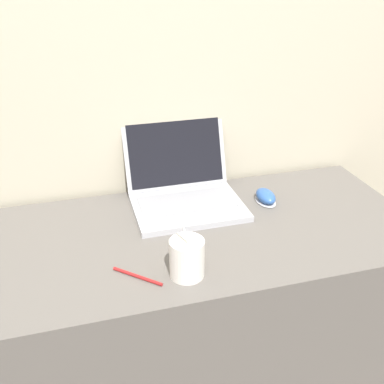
{
  "coord_description": "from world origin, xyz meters",
  "views": [
    {
      "loc": [
        -0.32,
        -0.81,
        1.45
      ],
      "look_at": [
        0.02,
        0.4,
        0.8
      ],
      "focal_mm": 42.0,
      "sensor_mm": 36.0,
      "label": 1
    }
  ],
  "objects_px": {
    "drink_cup": "(187,258)",
    "pen": "(137,276)",
    "laptop": "(184,187)",
    "computer_mouse": "(266,197)"
  },
  "relations": [
    {
      "from": "drink_cup",
      "to": "pen",
      "type": "height_order",
      "value": "drink_cup"
    },
    {
      "from": "laptop",
      "to": "pen",
      "type": "height_order",
      "value": "laptop"
    },
    {
      "from": "computer_mouse",
      "to": "drink_cup",
      "type": "bearing_deg",
      "value": -139.0
    },
    {
      "from": "drink_cup",
      "to": "computer_mouse",
      "type": "height_order",
      "value": "drink_cup"
    },
    {
      "from": "laptop",
      "to": "drink_cup",
      "type": "relative_size",
      "value": 1.84
    },
    {
      "from": "drink_cup",
      "to": "computer_mouse",
      "type": "relative_size",
      "value": 1.87
    },
    {
      "from": "drink_cup",
      "to": "pen",
      "type": "distance_m",
      "value": 0.14
    },
    {
      "from": "laptop",
      "to": "computer_mouse",
      "type": "xyz_separation_m",
      "value": [
        0.27,
        -0.08,
        -0.04
      ]
    },
    {
      "from": "laptop",
      "to": "drink_cup",
      "type": "height_order",
      "value": "laptop"
    },
    {
      "from": "laptop",
      "to": "computer_mouse",
      "type": "relative_size",
      "value": 3.44
    }
  ]
}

